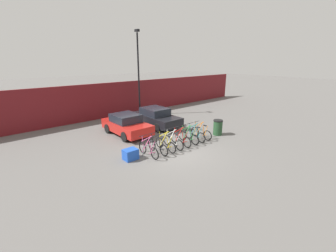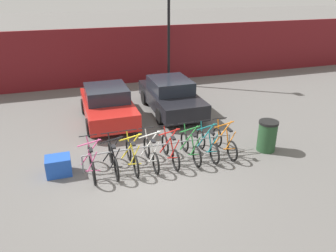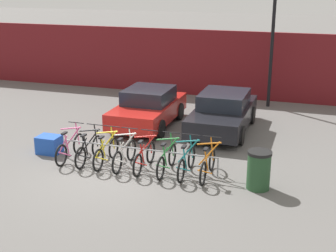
{
  "view_description": "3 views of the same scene",
  "coord_description": "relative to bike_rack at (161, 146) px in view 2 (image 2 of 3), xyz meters",
  "views": [
    {
      "loc": [
        -7.93,
        -8.37,
        4.97
      ],
      "look_at": [
        0.54,
        1.29,
        1.1
      ],
      "focal_mm": 24.0,
      "sensor_mm": 36.0,
      "label": 1
    },
    {
      "loc": [
        -1.94,
        -7.89,
        5.11
      ],
      "look_at": [
        1.04,
        1.25,
        0.88
      ],
      "focal_mm": 35.0,
      "sensor_mm": 36.0,
      "label": 2
    },
    {
      "loc": [
        5.35,
        -11.0,
        5.28
      ],
      "look_at": [
        1.41,
        1.03,
        1.2
      ],
      "focal_mm": 50.0,
      "sensor_mm": 36.0,
      "label": 3
    }
  ],
  "objects": [
    {
      "name": "bicycle_white",
      "position": [
        -0.35,
        -0.15,
        -0.12
      ],
      "size": [
        0.68,
        1.71,
        1.05
      ],
      "rotation": [
        0.0,
        0.0,
        0.06
      ],
      "color": "black",
      "rests_on": "ground"
    },
    {
      "name": "car_red",
      "position": [
        -1.06,
        3.73,
        0.19
      ],
      "size": [
        1.91,
        3.9,
        1.4
      ],
      "color": "red",
      "rests_on": "ground"
    },
    {
      "name": "trash_bin",
      "position": [
        3.51,
        -0.4,
        0.02
      ],
      "size": [
        0.63,
        0.63,
        1.03
      ],
      "color": "#234728",
      "rests_on": "ground"
    },
    {
      "name": "bicycle_red",
      "position": [
        0.26,
        -0.15,
        -0.12
      ],
      "size": [
        0.68,
        1.71,
        1.05
      ],
      "rotation": [
        0.0,
        0.0,
        0.04
      ],
      "color": "black",
      "rests_on": "ground"
    },
    {
      "name": "bicycle_green",
      "position": [
        0.93,
        -0.15,
        -0.12
      ],
      "size": [
        0.68,
        1.71,
        1.05
      ],
      "rotation": [
        0.0,
        0.0,
        -0.01
      ],
      "color": "black",
      "rests_on": "ground"
    },
    {
      "name": "ground_plane",
      "position": [
        -0.61,
        -0.68,
        -0.5
      ],
      "size": [
        120.0,
        120.0,
        0.0
      ],
      "primitive_type": "plane",
      "color": "#605E5B"
    },
    {
      "name": "bicycle_pink",
      "position": [
        -2.11,
        -0.15,
        -0.12
      ],
      "size": [
        0.68,
        1.71,
        1.05
      ],
      "rotation": [
        0.0,
        0.0,
        -0.07
      ],
      "color": "black",
      "rests_on": "ground"
    },
    {
      "name": "hoarding_wall",
      "position": [
        -0.61,
        8.82,
        1.0
      ],
      "size": [
        36.0,
        0.16,
        2.99
      ],
      "primitive_type": "cube",
      "color": "maroon",
      "rests_on": "ground"
    },
    {
      "name": "lamp_post",
      "position": [
        2.82,
        7.83,
        3.52
      ],
      "size": [
        0.24,
        0.44,
        7.31
      ],
      "color": "black",
      "rests_on": "ground"
    },
    {
      "name": "car_black",
      "position": [
        1.66,
        4.01,
        0.19
      ],
      "size": [
        1.91,
        4.23,
        1.4
      ],
      "color": "black",
      "rests_on": "ground"
    },
    {
      "name": "bicycle_orange",
      "position": [
        2.11,
        -0.15,
        -0.12
      ],
      "size": [
        0.68,
        1.71,
        1.05
      ],
      "rotation": [
        0.0,
        0.0,
        0.02
      ],
      "color": "black",
      "rests_on": "ground"
    },
    {
      "name": "bike_rack",
      "position": [
        0.0,
        0.0,
        0.0
      ],
      "size": [
        4.76,
        0.04,
        0.57
      ],
      "color": "gray",
      "rests_on": "ground"
    },
    {
      "name": "bicycle_teal",
      "position": [
        1.51,
        -0.15,
        -0.12
      ],
      "size": [
        0.68,
        1.71,
        1.05
      ],
      "rotation": [
        0.0,
        0.0,
        -0.01
      ],
      "color": "black",
      "rests_on": "ground"
    },
    {
      "name": "bicycle_yellow",
      "position": [
        -0.93,
        -0.15,
        -0.12
      ],
      "size": [
        0.68,
        1.71,
        1.05
      ],
      "rotation": [
        0.0,
        0.0,
        0.05
      ],
      "color": "black",
      "rests_on": "ground"
    },
    {
      "name": "bicycle_black",
      "position": [
        -1.48,
        -0.15,
        -0.12
      ],
      "size": [
        0.68,
        1.71,
        1.05
      ],
      "rotation": [
        0.0,
        0.0,
        -0.0
      ],
      "color": "black",
      "rests_on": "ground"
    },
    {
      "name": "cargo_crate",
      "position": [
        -3.02,
        0.16,
        -0.22
      ],
      "size": [
        0.7,
        0.56,
        0.55
      ],
      "primitive_type": "cube",
      "color": "blue",
      "rests_on": "ground"
    }
  ]
}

